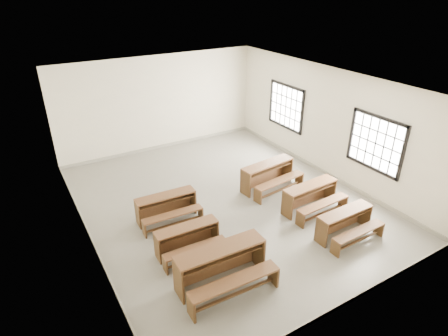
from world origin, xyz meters
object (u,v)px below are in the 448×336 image
desk_set_3 (346,222)px  desk_set_1 (188,237)px  desk_set_2 (167,205)px  desk_set_5 (268,174)px  desk_set_4 (311,195)px  desk_set_0 (222,264)px

desk_set_3 → desk_set_1: bearing=157.6°
desk_set_1 → desk_set_2: size_ratio=0.94×
desk_set_1 → desk_set_5: bearing=25.3°
desk_set_2 → desk_set_4: bearing=-21.4°
desk_set_0 → desk_set_2: 2.59m
desk_set_0 → desk_set_2: desk_set_0 is taller
desk_set_1 → desk_set_2: 1.39m
desk_set_1 → desk_set_4: desk_set_4 is taller
desk_set_5 → desk_set_0: bearing=-146.4°
desk_set_1 → desk_set_2: desk_set_2 is taller
desk_set_3 → desk_set_4: (0.09, 1.26, 0.03)m
desk_set_4 → desk_set_5: 1.50m
desk_set_0 → desk_set_3: bearing=-0.5°
desk_set_4 → desk_set_5: bearing=96.6°
desk_set_0 → desk_set_1: (-0.14, 1.20, -0.11)m
desk_set_2 → desk_set_4: 3.66m
desk_set_2 → desk_set_5: (3.11, 0.01, 0.05)m
desk_set_1 → desk_set_5: desk_set_5 is taller
desk_set_2 → desk_set_5: desk_set_5 is taller
desk_set_3 → desk_set_4: 1.26m
desk_set_1 → desk_set_0: bearing=-81.4°
desk_set_1 → desk_set_3: 3.62m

